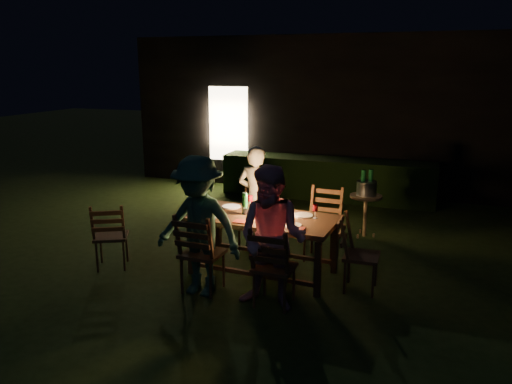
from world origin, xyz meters
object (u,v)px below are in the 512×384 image
(chair_far_left, at_px, (255,230))
(person_house_side, at_px, (256,198))
(lantern, at_px, (268,204))
(ice_bucket, at_px, (366,188))
(person_opp_right, at_px, (272,239))
(side_table, at_px, (366,200))
(chair_end, at_px, (359,267))
(chair_spare, at_px, (112,247))
(bottle_table, at_px, (245,203))
(chair_near_left, at_px, (202,267))
(bottle_bucket_b, at_px, (370,185))
(chair_near_right, at_px, (274,281))
(bottle_bucket_a, at_px, (363,185))
(person_opp_left, at_px, (199,227))
(chair_far_right, at_px, (322,238))
(dining_table, at_px, (263,222))

(chair_far_left, distance_m, person_house_side, 0.47)
(lantern, relative_size, ice_bucket, 1.17)
(person_opp_right, bearing_deg, side_table, 80.84)
(person_house_side, height_order, lantern, person_house_side)
(lantern, bearing_deg, chair_end, -6.23)
(chair_spare, height_order, bottle_table, bottle_table)
(chair_near_left, height_order, bottle_bucket_b, chair_near_left)
(lantern, bearing_deg, person_house_side, 119.27)
(chair_near_right, bearing_deg, bottle_bucket_a, 79.44)
(person_house_side, distance_m, bottle_table, 0.86)
(chair_near_right, height_order, bottle_bucket_a, bottle_bucket_a)
(person_opp_left, distance_m, bottle_table, 0.85)
(chair_near_left, height_order, lantern, lantern)
(person_house_side, xyz_separation_m, person_opp_left, (-0.11, -1.64, 0.06))
(person_house_side, relative_size, lantern, 4.29)
(person_house_side, xyz_separation_m, bottle_bucket_b, (1.47, 1.08, 0.07))
(chair_far_right, height_order, chair_end, chair_far_right)
(chair_far_right, height_order, person_opp_left, person_opp_left)
(dining_table, relative_size, side_table, 2.84)
(chair_end, distance_m, bottle_table, 1.60)
(person_opp_left, xyz_separation_m, lantern, (0.56, 0.84, 0.10))
(person_opp_right, height_order, bottle_bucket_a, person_opp_right)
(chair_near_left, height_order, chair_spare, chair_near_left)
(person_opp_left, height_order, bottle_table, person_opp_left)
(chair_far_left, height_order, person_opp_right, person_opp_right)
(person_opp_right, height_order, person_opp_left, person_opp_left)
(chair_far_right, xyz_separation_m, person_opp_right, (-0.20, -1.58, 0.49))
(chair_near_left, bearing_deg, chair_spare, 171.71)
(chair_far_left, distance_m, chair_far_right, 1.00)
(chair_far_left, bearing_deg, person_opp_left, 83.96)
(person_opp_left, relative_size, side_table, 2.46)
(person_opp_right, bearing_deg, chair_far_left, 119.58)
(dining_table, bearing_deg, bottle_table, 180.00)
(chair_near_left, relative_size, chair_end, 1.09)
(chair_end, bearing_deg, bottle_table, -95.01)
(bottle_bucket_a, bearing_deg, person_opp_left, -119.22)
(chair_far_left, xyz_separation_m, person_house_side, (0.01, 0.05, 0.47))
(chair_near_right, relative_size, person_opp_left, 0.59)
(chair_spare, xyz_separation_m, side_table, (2.95, 2.38, 0.30))
(chair_near_left, xyz_separation_m, person_opp_left, (-0.00, -0.05, 0.51))
(chair_far_left, xyz_separation_m, person_opp_left, (-0.10, -1.59, 0.53))
(dining_table, bearing_deg, side_table, 65.29)
(dining_table, relative_size, chair_far_left, 2.00)
(ice_bucket, bearing_deg, bottle_table, -124.21)
(person_house_side, xyz_separation_m, ice_bucket, (1.42, 1.04, 0.02))
(chair_far_left, height_order, person_house_side, person_house_side)
(chair_far_left, height_order, person_opp_left, person_opp_left)
(chair_far_left, xyz_separation_m, bottle_table, (0.15, -0.78, 0.61))
(lantern, relative_size, bottle_bucket_a, 1.09)
(chair_end, bearing_deg, chair_near_left, -70.33)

